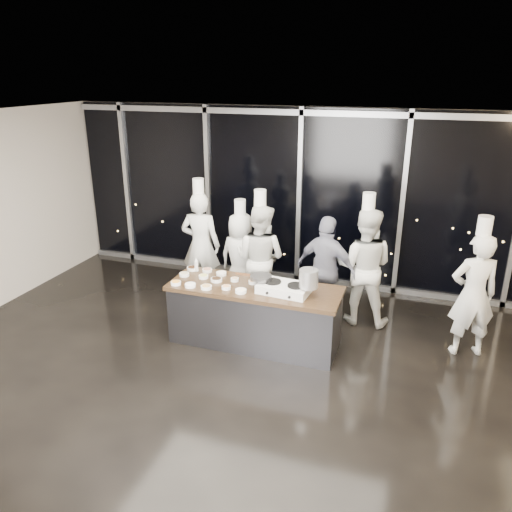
{
  "coord_description": "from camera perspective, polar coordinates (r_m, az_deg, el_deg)",
  "views": [
    {
      "loc": [
        2.1,
        -5.21,
        3.77
      ],
      "look_at": [
        -0.08,
        1.2,
        1.25
      ],
      "focal_mm": 35.0,
      "sensor_mm": 36.0,
      "label": 1
    }
  ],
  "objects": [
    {
      "name": "demo_counter",
      "position": [
        7.26,
        -0.16,
        -6.74
      ],
      "size": [
        2.46,
        0.86,
        0.9
      ],
      "color": "#37373C",
      "rests_on": "ground"
    },
    {
      "name": "stove",
      "position": [
        6.88,
        3.23,
        -3.66
      ],
      "size": [
        0.73,
        0.5,
        0.14
      ],
      "rotation": [
        0.0,
        0.0,
        -0.1
      ],
      "color": "silver",
      "rests_on": "demo_counter"
    },
    {
      "name": "prep_bowls",
      "position": [
        7.28,
        -5.34,
        -2.67
      ],
      "size": [
        1.19,
        0.75,
        0.05
      ],
      "color": "white",
      "rests_on": "demo_counter"
    },
    {
      "name": "chef_left",
      "position": [
        8.47,
        -1.77,
        -0.11
      ],
      "size": [
        0.82,
        0.59,
        1.8
      ],
      "rotation": [
        0.0,
        0.0,
        3.01
      ],
      "color": "silver",
      "rests_on": "ground"
    },
    {
      "name": "room_shell",
      "position": [
        5.76,
        -1.43,
        5.08
      ],
      "size": [
        9.02,
        7.02,
        3.21
      ],
      "color": "beige",
      "rests_on": "ground"
    },
    {
      "name": "window_wall",
      "position": [
        9.15,
        5.02,
        6.63
      ],
      "size": [
        8.9,
        0.11,
        3.2
      ],
      "color": "black",
      "rests_on": "ground"
    },
    {
      "name": "ground",
      "position": [
        6.77,
        -2.7,
        -13.46
      ],
      "size": [
        9.0,
        9.0,
        0.0
      ],
      "primitive_type": "plane",
      "color": "black",
      "rests_on": "ground"
    },
    {
      "name": "guest",
      "position": [
        7.84,
        8.03,
        -1.57
      ],
      "size": [
        1.08,
        0.68,
        1.72
      ],
      "rotation": [
        0.0,
        0.0,
        2.87
      ],
      "color": "#15183B",
      "rests_on": "ground"
    },
    {
      "name": "chef_center",
      "position": [
        8.09,
        0.45,
        -0.23
      ],
      "size": [
        0.99,
        0.83,
        2.04
      ],
      "rotation": [
        0.0,
        0.0,
        2.96
      ],
      "color": "silver",
      "rests_on": "ground"
    },
    {
      "name": "chef_right",
      "position": [
        7.87,
        12.21,
        -1.13
      ],
      "size": [
        0.91,
        0.72,
        2.09
      ],
      "rotation": [
        0.0,
        0.0,
        3.15
      ],
      "color": "silver",
      "rests_on": "ground"
    },
    {
      "name": "stock_pot",
      "position": [
        6.69,
        6.04,
        -2.59
      ],
      "size": [
        0.27,
        0.27,
        0.25
      ],
      "primitive_type": "cylinder",
      "rotation": [
        0.0,
        0.0,
        -0.1
      ],
      "color": "#AFAFB2",
      "rests_on": "stove"
    },
    {
      "name": "chef_far_left",
      "position": [
        8.66,
        -6.33,
        1.33
      ],
      "size": [
        0.73,
        0.52,
        2.1
      ],
      "rotation": [
        0.0,
        0.0,
        3.26
      ],
      "color": "silver",
      "rests_on": "ground"
    },
    {
      "name": "frying_pan",
      "position": [
        6.96,
        0.49,
        -2.41
      ],
      "size": [
        0.54,
        0.33,
        0.05
      ],
      "rotation": [
        0.0,
        0.0,
        -0.1
      ],
      "color": "slate",
      "rests_on": "stove"
    },
    {
      "name": "chef_side",
      "position": [
        7.44,
        23.58,
        -4.0
      ],
      "size": [
        0.75,
        0.61,
        2.01
      ],
      "rotation": [
        0.0,
        0.0,
        3.47
      ],
      "color": "silver",
      "rests_on": "ground"
    },
    {
      "name": "squeeze_bottle",
      "position": [
        7.63,
        -6.83,
        -1.0
      ],
      "size": [
        0.06,
        0.06,
        0.21
      ],
      "color": "silver",
      "rests_on": "demo_counter"
    }
  ]
}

